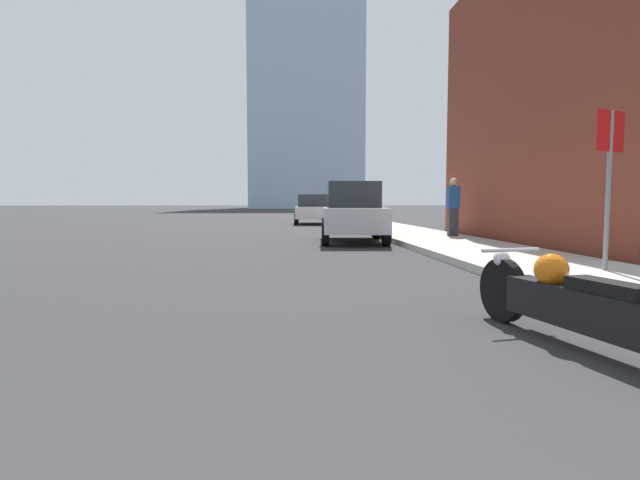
{
  "coord_description": "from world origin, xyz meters",
  "views": [
    {
      "loc": [
        0.78,
        0.0,
        1.17
      ],
      "look_at": [
        1.32,
        6.74,
        0.66
      ],
      "focal_mm": 28.0,
      "sensor_mm": 36.0,
      "label": 1
    }
  ],
  "objects_px": {
    "motorcycle": "(573,302)",
    "parked_car_white": "(313,209)",
    "stop_sign": "(610,162)",
    "pedestrian": "(453,206)",
    "parked_car_silver": "(353,213)"
  },
  "relations": [
    {
      "from": "parked_car_silver",
      "to": "parked_car_white",
      "type": "relative_size",
      "value": 1.03
    },
    {
      "from": "motorcycle",
      "to": "parked_car_white",
      "type": "height_order",
      "value": "parked_car_white"
    },
    {
      "from": "parked_car_white",
      "to": "stop_sign",
      "type": "relative_size",
      "value": 1.76
    },
    {
      "from": "parked_car_white",
      "to": "pedestrian",
      "type": "bearing_deg",
      "value": -71.74
    },
    {
      "from": "stop_sign",
      "to": "parked_car_silver",
      "type": "bearing_deg",
      "value": 110.27
    },
    {
      "from": "parked_car_white",
      "to": "stop_sign",
      "type": "height_order",
      "value": "stop_sign"
    },
    {
      "from": "stop_sign",
      "to": "pedestrian",
      "type": "xyz_separation_m",
      "value": [
        0.33,
        7.62,
        -0.71
      ]
    },
    {
      "from": "parked_car_silver",
      "to": "pedestrian",
      "type": "bearing_deg",
      "value": 7.8
    },
    {
      "from": "motorcycle",
      "to": "parked_car_white",
      "type": "distance_m",
      "value": 23.29
    },
    {
      "from": "parked_car_silver",
      "to": "motorcycle",
      "type": "bearing_deg",
      "value": -84.17
    },
    {
      "from": "motorcycle",
      "to": "parked_car_white",
      "type": "bearing_deg",
      "value": 80.21
    },
    {
      "from": "motorcycle",
      "to": "parked_car_silver",
      "type": "bearing_deg",
      "value": 79.91
    },
    {
      "from": "parked_car_white",
      "to": "pedestrian",
      "type": "relative_size",
      "value": 2.38
    },
    {
      "from": "parked_car_silver",
      "to": "parked_car_white",
      "type": "bearing_deg",
      "value": 96.4
    },
    {
      "from": "pedestrian",
      "to": "parked_car_white",
      "type": "bearing_deg",
      "value": 105.65
    }
  ]
}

